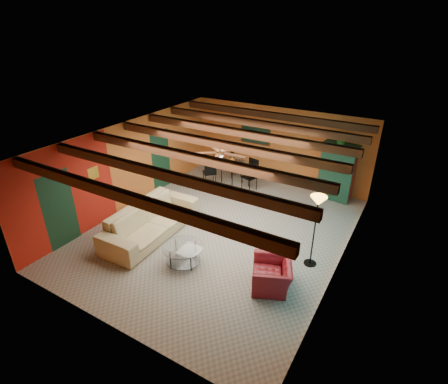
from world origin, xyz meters
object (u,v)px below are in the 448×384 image
Objects in this scene: armoire at (337,172)px; floor_lamp at (314,232)px; coffee_table at (183,255)px; sofa at (151,221)px; vase at (232,151)px; dining_table at (232,168)px; potted_plant at (342,138)px; armchair at (272,275)px.

armoire is 3.86m from floor_lamp.
coffee_table is at bearing -105.42° from armoire.
sofa is 4.17m from vase.
armoire is at bearing 67.55° from coffee_table.
dining_table is (0.24, 4.09, 0.12)m from sofa.
armoire is at bearing 0.00° from potted_plant.
armchair is 5.14× the size of vase.
vase is at bearing -168.70° from potted_plant.
armchair is at bearing -90.64° from potted_plant.
floor_lamp reaches higher than sofa.
armoire is at bearing 155.67° from armchair.
floor_lamp is 4.02m from potted_plant.
armoire is 0.97× the size of floor_lamp.
vase reaches higher than dining_table.
coffee_table is 2.06× the size of potted_plant.
vase is at bearing 141.64° from floor_lamp.
floor_lamp reaches higher than dining_table.
dining_table is 1.15× the size of floor_lamp.
dining_table reaches higher than coffee_table.
coffee_table is 0.46× the size of dining_table.
armchair is 0.54× the size of armoire.
floor_lamp is at bearing -38.36° from vase.
coffee_table is 5.24× the size of vase.
vase is (0.00, 0.00, 0.65)m from dining_table.
potted_plant reaches higher than armoire.
dining_table is at bearing 141.64° from floor_lamp.
coffee_table is 3.18m from floor_lamp.
vase is at bearing -161.67° from armoire.
potted_plant reaches higher than coffee_table.
armoire is 9.56× the size of vase.
armchair is at bearing -83.61° from armoire.
armoire is at bearing 11.30° from dining_table.
dining_table is 0.65m from vase.
armoire is 3.75× the size of potted_plant.
armchair is 0.52× the size of floor_lamp.
potted_plant reaches higher than armchair.
sofa is 1.65m from coffee_table.
floor_lamp is (4.21, 0.96, 0.50)m from sofa.
armchair is 5.34m from potted_plant.
vase is at bearing 105.24° from coffee_table.
floor_lamp is 5.06m from vase.
floor_lamp is (2.68, 1.56, 0.68)m from coffee_table.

